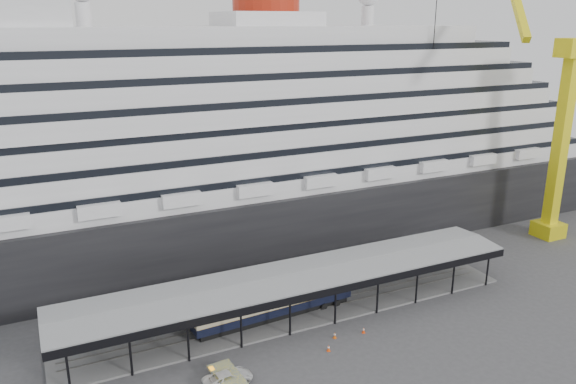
# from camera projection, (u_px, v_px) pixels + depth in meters

# --- Properties ---
(ground) EXTENTS (200.00, 200.00, 0.00)m
(ground) POSITION_uv_depth(u_px,v_px,m) (317.00, 333.00, 63.07)
(ground) COLOR #3C3C3F
(ground) RESTS_ON ground
(cruise_ship) EXTENTS (130.00, 30.00, 43.90)m
(cruise_ship) POSITION_uv_depth(u_px,v_px,m) (219.00, 126.00, 85.36)
(cruise_ship) COLOR black
(cruise_ship) RESTS_ON ground
(platform_canopy) EXTENTS (56.00, 9.18, 5.30)m
(platform_canopy) POSITION_uv_depth(u_px,v_px,m) (297.00, 295.00, 66.70)
(platform_canopy) COLOR slate
(platform_canopy) RESTS_ON ground
(crane_yellow) EXTENTS (23.83, 18.78, 47.60)m
(crane_yellow) POSITION_uv_depth(u_px,v_px,m) (557.00, 114.00, 85.66)
(crane_yellow) COLOR yellow
(crane_yellow) RESTS_ON ground
(port_truck) EXTENTS (5.06, 2.63, 1.36)m
(port_truck) POSITION_uv_depth(u_px,v_px,m) (228.00, 378.00, 53.99)
(port_truck) COLOR silver
(port_truck) RESTS_ON ground
(pullman_carriage) EXTENTS (20.18, 3.80, 19.69)m
(pullman_carriage) POSITION_uv_depth(u_px,v_px,m) (274.00, 300.00, 65.46)
(pullman_carriage) COLOR black
(pullman_carriage) RESTS_ON ground
(traffic_cone_left) EXTENTS (0.47, 0.47, 0.73)m
(traffic_cone_left) POSITION_uv_depth(u_px,v_px,m) (335.00, 335.00, 61.95)
(traffic_cone_left) COLOR #D8540C
(traffic_cone_left) RESTS_ON ground
(traffic_cone_mid) EXTENTS (0.49, 0.49, 0.73)m
(traffic_cone_mid) POSITION_uv_depth(u_px,v_px,m) (329.00, 348.00, 59.52)
(traffic_cone_mid) COLOR #EE4A0D
(traffic_cone_mid) RESTS_ON ground
(traffic_cone_right) EXTENTS (0.46, 0.46, 0.69)m
(traffic_cone_right) POSITION_uv_depth(u_px,v_px,m) (364.00, 330.00, 62.99)
(traffic_cone_right) COLOR #F9430D
(traffic_cone_right) RESTS_ON ground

